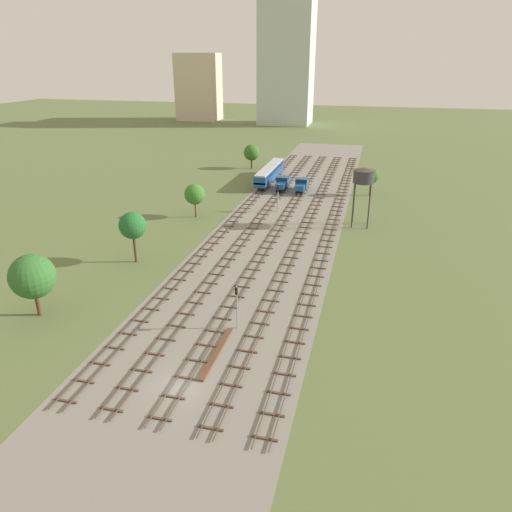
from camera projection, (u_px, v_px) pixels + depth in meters
The scene contains 22 objects.
ground_plane at pixel (287, 216), 96.04m from camera, with size 480.00×480.00×0.00m, color #5B6B3D.
ballast_bed at pixel (287, 216), 96.04m from camera, with size 23.16×176.00×0.01m, color gray.
track_far_left at pixel (243, 210), 99.05m from camera, with size 2.40×126.00×0.29m.
track_left at pixel (265, 212), 97.97m from camera, with size 2.40×126.00×0.29m.
track_centre_left at pixel (288, 213), 96.88m from camera, with size 2.40×126.00×0.29m.
track_centre at pixel (311, 215), 95.80m from camera, with size 2.40×126.00×0.29m.
track_centre_right at pixel (335, 217), 94.71m from camera, with size 2.40×126.00×0.29m.
shunter_loco_centre_left_nearest at pixel (302, 184), 112.07m from camera, with size 2.74×8.46×3.10m.
shunter_loco_left_near at pixel (283, 182), 113.66m from camera, with size 2.74×8.46×3.10m.
passenger_coach_far_left_mid at pixel (270, 172), 120.87m from camera, with size 2.96×22.00×3.80m.
water_tower at pixel (364, 176), 86.55m from camera, with size 4.07×4.07×11.23m.
signal_post_nearest at pixel (278, 194), 97.27m from camera, with size 0.28×0.47×5.76m.
signal_post_near at pixel (237, 302), 54.76m from camera, with size 0.28×0.47×5.52m.
signal_post_mid at pixel (278, 196), 97.19m from camera, with size 0.28×0.47×5.15m.
lineside_tree_0 at pixel (372, 176), 108.40m from camera, with size 3.42×3.42×6.31m.
lineside_tree_1 at pixel (252, 153), 134.96m from camera, with size 4.54×4.54×6.83m.
lineside_tree_2 at pixel (133, 226), 72.02m from camera, with size 4.18×4.18×8.15m.
lineside_tree_3 at pixel (32, 277), 56.98m from camera, with size 5.51×5.51×8.09m.
lineside_tree_4 at pixel (195, 194), 93.32m from camera, with size 4.11×4.11×6.80m.
skyline_tower_0 at pixel (199, 87), 236.82m from camera, with size 20.24×15.08×31.70m.
skyline_tower_1 at pixel (287, 61), 216.82m from camera, with size 23.85×18.86×56.23m.
spare_rail_bundle at pixel (217, 353), 51.29m from camera, with size 0.60×10.00×0.24m, color brown.
Camera 1 is at (16.45, -34.41, 29.79)m, focal length 33.08 mm.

